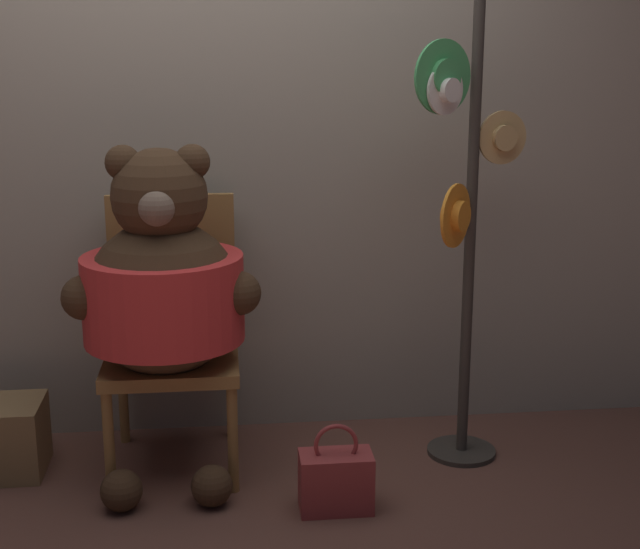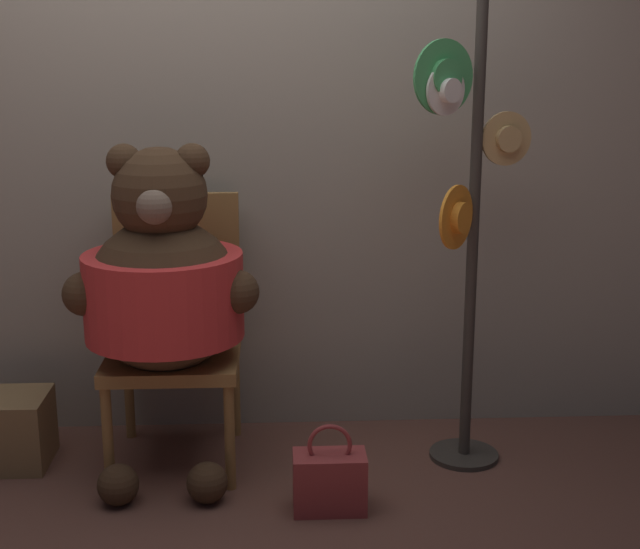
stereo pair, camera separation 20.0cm
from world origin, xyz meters
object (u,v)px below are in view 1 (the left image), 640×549
(chair, at_px, (172,327))
(hat_display_rack, at_px, (463,218))
(teddy_bear, at_px, (163,288))
(handbag_on_ground, at_px, (336,480))

(chair, height_order, hat_display_rack, hat_display_rack)
(teddy_bear, xyz_separation_m, handbag_on_ground, (0.61, -0.34, -0.64))
(chair, relative_size, handbag_on_ground, 3.18)
(chair, bearing_deg, hat_display_rack, -8.25)
(chair, xyz_separation_m, hat_display_rack, (1.12, -0.16, 0.45))
(teddy_bear, bearing_deg, hat_display_rack, 1.46)
(handbag_on_ground, bearing_deg, teddy_bear, 150.92)
(hat_display_rack, distance_m, handbag_on_ground, 1.09)
(hat_display_rack, height_order, handbag_on_ground, hat_display_rack)
(teddy_bear, distance_m, hat_display_rack, 1.16)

